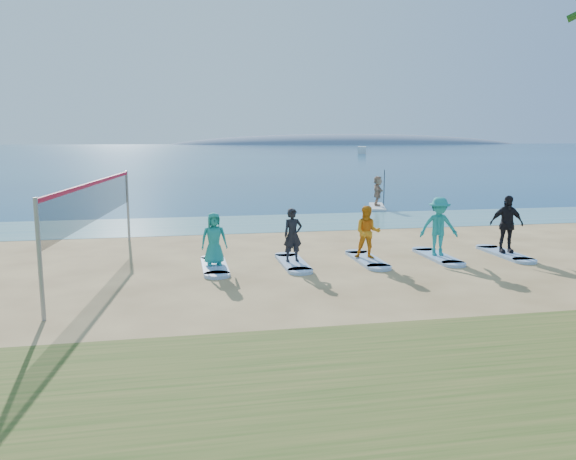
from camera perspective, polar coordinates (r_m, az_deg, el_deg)
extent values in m
plane|color=tan|center=(14.06, 2.71, -5.70)|extent=(600.00, 600.00, 0.00)
plane|color=teal|center=(24.18, -3.21, 0.69)|extent=(600.00, 600.00, 0.00)
plane|color=navy|center=(173.25, -10.08, 8.02)|extent=(600.00, 600.00, 0.00)
ellipsoid|color=slate|center=(328.25, 6.44, 8.67)|extent=(220.00, 56.00, 18.00)
cylinder|color=gray|center=(12.19, -23.92, -2.81)|extent=(0.09, 0.09, 2.50)
cylinder|color=gray|center=(20.80, -15.96, 2.38)|extent=(0.09, 0.09, 2.50)
cube|color=black|center=(16.36, -19.02, 2.71)|extent=(0.99, 8.95, 1.00)
cube|color=red|center=(16.31, -19.12, 4.52)|extent=(1.02, 8.96, 0.10)
cube|color=silver|center=(29.87, 9.05, 2.34)|extent=(1.51, 3.08, 0.12)
imported|color=tan|center=(29.78, 9.09, 3.94)|extent=(0.83, 1.51, 1.56)
cube|color=silver|center=(132.36, 7.51, 7.71)|extent=(3.94, 6.94, 1.62)
cube|color=#8FB0DD|center=(16.09, -7.47, -3.67)|extent=(0.70, 2.20, 0.09)
imported|color=teal|center=(15.93, -7.53, -0.89)|extent=(0.77, 0.53, 1.49)
cube|color=#8FB0DD|center=(16.38, 0.49, -3.35)|extent=(0.70, 2.20, 0.09)
imported|color=black|center=(16.22, 0.49, -0.52)|extent=(0.62, 0.46, 1.56)
cube|color=#8FB0DD|center=(16.97, 8.03, -3.00)|extent=(0.70, 2.20, 0.09)
imported|color=orange|center=(16.81, 8.09, -0.23)|extent=(0.92, 0.81, 1.57)
cube|color=#8FB0DD|center=(17.83, 14.94, -2.63)|extent=(0.70, 2.20, 0.09)
imported|color=teal|center=(17.66, 15.07, 0.35)|extent=(1.25, 0.85, 1.79)
cube|color=#8FB0DD|center=(18.92, 21.14, -2.26)|extent=(0.70, 2.20, 0.09)
imported|color=black|center=(18.77, 21.31, 0.57)|extent=(1.11, 0.60, 1.80)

